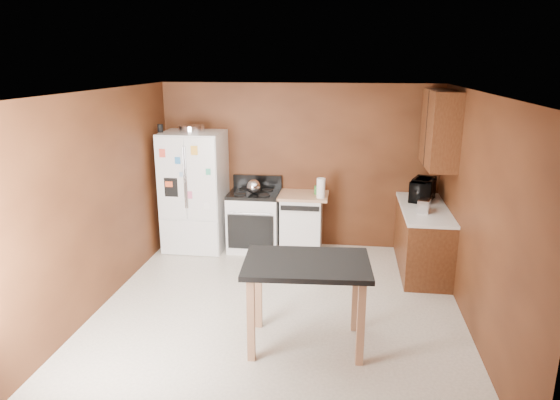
% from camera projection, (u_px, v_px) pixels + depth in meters
% --- Properties ---
extents(floor, '(4.50, 4.50, 0.00)m').
position_uv_depth(floor, '(279.00, 310.00, 5.83)').
color(floor, white).
rests_on(floor, ground).
extents(ceiling, '(4.50, 4.50, 0.00)m').
position_uv_depth(ceiling, '(279.00, 92.00, 5.16)').
color(ceiling, white).
rests_on(ceiling, ground).
extents(wall_back, '(4.20, 0.00, 4.20)m').
position_uv_depth(wall_back, '(299.00, 166.00, 7.64)').
color(wall_back, brown).
rests_on(wall_back, ground).
extents(wall_front, '(4.20, 0.00, 4.20)m').
position_uv_depth(wall_front, '(233.00, 302.00, 3.35)').
color(wall_front, brown).
rests_on(wall_front, ground).
extents(wall_left, '(0.00, 4.50, 4.50)m').
position_uv_depth(wall_left, '(99.00, 201.00, 5.77)').
color(wall_left, brown).
rests_on(wall_left, ground).
extents(wall_right, '(0.00, 4.50, 4.50)m').
position_uv_depth(wall_right, '(477.00, 215.00, 5.22)').
color(wall_right, brown).
rests_on(wall_right, ground).
extents(roasting_pan, '(0.38, 0.38, 0.10)m').
position_uv_depth(roasting_pan, '(192.00, 129.00, 7.34)').
color(roasting_pan, silver).
rests_on(roasting_pan, refrigerator).
extents(pen_cup, '(0.08, 0.08, 0.12)m').
position_uv_depth(pen_cup, '(160.00, 128.00, 7.27)').
color(pen_cup, black).
rests_on(pen_cup, refrigerator).
extents(kettle, '(0.21, 0.21, 0.21)m').
position_uv_depth(kettle, '(254.00, 187.00, 7.41)').
color(kettle, silver).
rests_on(kettle, gas_range).
extents(paper_towel, '(0.13, 0.13, 0.29)m').
position_uv_depth(paper_towel, '(321.00, 188.00, 7.21)').
color(paper_towel, white).
rests_on(paper_towel, dishwasher).
extents(green_canister, '(0.15, 0.15, 0.12)m').
position_uv_depth(green_canister, '(318.00, 190.00, 7.44)').
color(green_canister, green).
rests_on(green_canister, dishwasher).
extents(toaster, '(0.20, 0.26, 0.17)m').
position_uv_depth(toaster, '(424.00, 205.00, 6.52)').
color(toaster, silver).
rests_on(toaster, right_cabinets).
extents(microwave, '(0.50, 0.59, 0.28)m').
position_uv_depth(microwave, '(422.00, 190.00, 7.06)').
color(microwave, black).
rests_on(microwave, right_cabinets).
extents(refrigerator, '(0.90, 0.80, 1.80)m').
position_uv_depth(refrigerator, '(195.00, 191.00, 7.57)').
color(refrigerator, white).
rests_on(refrigerator, ground).
extents(gas_range, '(0.76, 0.68, 1.10)m').
position_uv_depth(gas_range, '(255.00, 220.00, 7.63)').
color(gas_range, white).
rests_on(gas_range, ground).
extents(dishwasher, '(0.78, 0.63, 0.89)m').
position_uv_depth(dishwasher, '(302.00, 222.00, 7.56)').
color(dishwasher, white).
rests_on(dishwasher, ground).
extents(right_cabinets, '(0.63, 1.58, 2.45)m').
position_uv_depth(right_cabinets, '(428.00, 206.00, 6.76)').
color(right_cabinets, brown).
rests_on(right_cabinets, ground).
extents(island, '(1.29, 0.91, 0.91)m').
position_uv_depth(island, '(307.00, 275.00, 4.93)').
color(island, black).
rests_on(island, ground).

